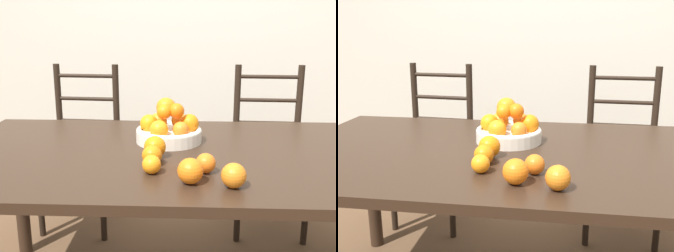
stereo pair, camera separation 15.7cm
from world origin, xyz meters
TOP-DOWN VIEW (x-y plane):
  - wall_back at (0.00, 1.55)m, footprint 8.00×0.06m
  - dining_table at (0.00, 0.00)m, footprint 1.95×1.02m
  - fruit_bowl at (-0.09, 0.12)m, footprint 0.28×0.28m
  - orange_loose_0 at (-0.13, -0.26)m, footprint 0.06×0.06m
  - orange_loose_1 at (-0.13, -0.09)m, footprint 0.08×0.08m
  - orange_loose_2 at (-0.00, -0.34)m, footprint 0.08×0.08m
  - orange_loose_3 at (0.05, -0.25)m, footprint 0.07×0.07m
  - orange_loose_4 at (0.13, -0.37)m, footprint 0.08×0.08m
  - orange_loose_5 at (-0.13, -0.18)m, footprint 0.07×0.07m
  - chair_left at (-0.66, 0.81)m, footprint 0.45×0.43m
  - chair_right at (0.49, 0.81)m, footprint 0.44×0.42m

SIDE VIEW (x-z plane):
  - chair_left at x=-0.66m, z-range -0.02..0.97m
  - chair_right at x=0.49m, z-range -0.02..0.97m
  - dining_table at x=0.00m, z-range 0.29..1.03m
  - orange_loose_0 at x=-0.13m, z-range 0.74..0.80m
  - orange_loose_3 at x=0.05m, z-range 0.74..0.80m
  - orange_loose_5 at x=-0.13m, z-range 0.74..0.81m
  - orange_loose_4 at x=0.13m, z-range 0.74..0.81m
  - orange_loose_2 at x=0.00m, z-range 0.74..0.82m
  - orange_loose_1 at x=-0.13m, z-range 0.74..0.82m
  - fruit_bowl at x=-0.09m, z-range 0.70..0.89m
  - wall_back at x=0.00m, z-range 0.00..2.60m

